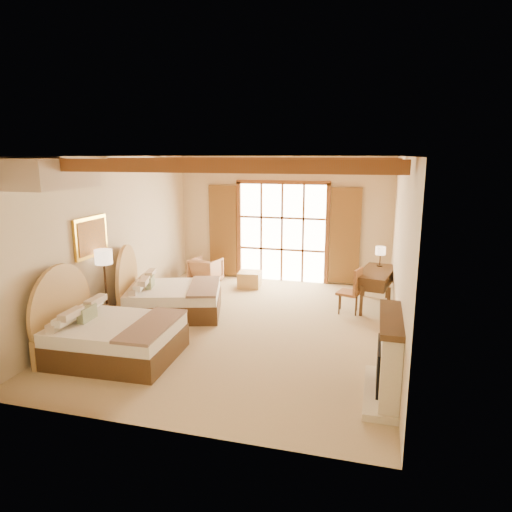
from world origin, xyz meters
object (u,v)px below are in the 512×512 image
(desk, at_px, (375,287))
(bed_near, at_px, (106,333))
(bed_far, at_px, (166,296))
(armchair, at_px, (206,270))
(nightstand, at_px, (96,322))

(desk, bearing_deg, bed_near, -127.24)
(bed_far, bearing_deg, armchair, 74.85)
(nightstand, xyz_separation_m, armchair, (0.63, 3.85, 0.06))
(bed_far, relative_size, desk, 1.47)
(armchair, xyz_separation_m, desk, (4.23, -0.82, 0.10))
(bed_far, distance_m, armchair, 2.41)
(bed_far, xyz_separation_m, armchair, (-0.06, 2.41, -0.06))
(bed_far, xyz_separation_m, desk, (4.17, 1.59, 0.04))
(bed_far, distance_m, desk, 4.46)
(armchair, height_order, desk, desk)
(bed_far, distance_m, nightstand, 1.60)
(armchair, distance_m, desk, 4.31)
(bed_near, distance_m, bed_far, 2.15)
(nightstand, xyz_separation_m, desk, (4.86, 3.03, 0.16))
(bed_near, height_order, desk, bed_near)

